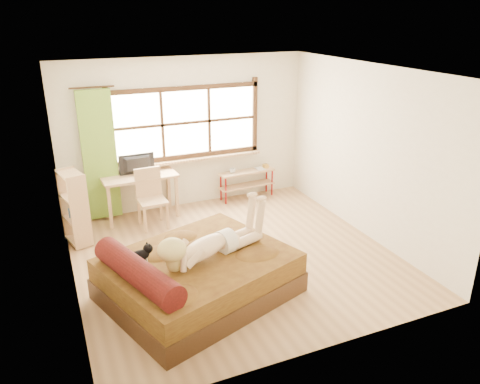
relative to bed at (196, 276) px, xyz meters
name	(u,v)px	position (x,y,z in m)	size (l,w,h in m)	color
floor	(235,256)	(0.85, 0.75, -0.30)	(4.50, 4.50, 0.00)	#9E754C
ceiling	(234,71)	(0.85, 0.75, 2.40)	(4.50, 4.50, 0.00)	white
wall_back	(186,134)	(0.85, 3.00, 1.05)	(4.50, 4.50, 0.00)	silver
wall_front	(323,239)	(0.85, -1.50, 1.05)	(4.50, 4.50, 0.00)	silver
wall_left	(62,194)	(-1.40, 0.75, 1.05)	(4.50, 4.50, 0.00)	silver
wall_right	(367,152)	(3.10, 0.75, 1.05)	(4.50, 4.50, 0.00)	silver
window	(186,125)	(0.85, 2.97, 1.21)	(2.80, 0.16, 1.46)	#FFEDBF
curtain	(100,156)	(-0.70, 2.88, 0.85)	(0.55, 0.10, 2.20)	#478022
bed	(196,276)	(0.00, 0.00, 0.00)	(2.64, 2.37, 0.83)	#311D0E
woman	(210,233)	(0.20, -0.03, 0.58)	(1.53, 0.44, 0.66)	#DAB58D
kitten	(138,255)	(-0.67, 0.12, 0.38)	(0.33, 0.13, 0.26)	black
desk	(140,181)	(-0.11, 2.70, 0.39)	(1.28, 0.63, 0.79)	#A17857
monitor	(138,165)	(-0.11, 2.75, 0.66)	(0.61, 0.08, 0.35)	black
chair	(150,194)	(-0.01, 2.34, 0.25)	(0.46, 0.46, 0.99)	#A17857
pipe_shelf	(247,178)	(1.98, 2.82, 0.10)	(1.11, 0.34, 0.62)	#A17857
cup	(232,171)	(1.67, 2.82, 0.29)	(0.11, 0.11, 0.09)	gray
book	(256,169)	(2.17, 2.82, 0.26)	(0.15, 0.21, 0.02)	gray
bookshelf	(75,208)	(-1.23, 2.14, 0.30)	(0.41, 0.56, 1.17)	#A17857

